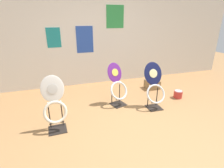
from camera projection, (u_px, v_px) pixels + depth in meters
The scene contains 7 objects.
ground_plane at pixel (138, 133), 2.75m from camera, with size 14.00×14.00×0.00m, color #A37547.
wall_back at pixel (98, 34), 4.47m from camera, with size 8.00×0.07×2.60m.
toilet_seat_display_purple_note at pixel (118, 87), 3.53m from camera, with size 0.44×0.44×0.85m.
toilet_seat_display_white_plain at pixel (55, 106), 2.68m from camera, with size 0.37×0.29×0.90m.
toilet_seat_display_navy_moon at pixel (154, 86), 3.40m from camera, with size 0.39×0.40×0.89m.
paint_can at pixel (178, 94), 3.92m from camera, with size 0.19×0.19×0.17m.
storage_box at pixel (152, 84), 4.44m from camera, with size 0.34×0.31×0.22m.
Camera 1 is at (-1.09, -2.06, 1.70)m, focal length 28.00 mm.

